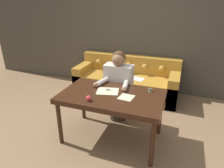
{
  "coord_description": "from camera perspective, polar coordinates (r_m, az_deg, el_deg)",
  "views": [
    {
      "loc": [
        0.95,
        -2.35,
        1.92
      ],
      "look_at": [
        0.07,
        0.09,
        0.83
      ],
      "focal_mm": 32.0,
      "sensor_mm": 36.0,
      "label": 1
    }
  ],
  "objects": [
    {
      "name": "ground_plane",
      "position": [
        3.18,
        -1.72,
        -14.24
      ],
      "size": [
        16.0,
        16.0,
        0.0
      ],
      "primitive_type": "plane",
      "color": "#846647"
    },
    {
      "name": "pattern_paper_main",
      "position": [
        2.83,
        -1.26,
        -2.05
      ],
      "size": [
        0.35,
        0.31,
        0.0
      ],
      "color": "beige",
      "rests_on": "dining_table"
    },
    {
      "name": "wall_back",
      "position": [
        4.44,
        7.62,
        14.66
      ],
      "size": [
        8.0,
        0.06,
        2.6
      ],
      "color": "#474238",
      "rests_on": "ground_plane"
    },
    {
      "name": "pin_cushion",
      "position": [
        2.58,
        -6.68,
        -4.14
      ],
      "size": [
        0.07,
        0.07,
        0.07
      ],
      "color": "#4C3828",
      "rests_on": "dining_table"
    },
    {
      "name": "pattern_paper_offcut",
      "position": [
        2.67,
        4.12,
        -3.79
      ],
      "size": [
        0.21,
        0.22,
        0.0
      ],
      "color": "beige",
      "rests_on": "dining_table"
    },
    {
      "name": "person",
      "position": [
        3.27,
        1.8,
        -0.58
      ],
      "size": [
        0.52,
        0.58,
        1.2
      ],
      "color": "#33281E",
      "rests_on": "ground_plane"
    },
    {
      "name": "thread_spool",
      "position": [
        2.87,
        10.86,
        -1.72
      ],
      "size": [
        0.04,
        0.04,
        0.05
      ],
      "color": "#338C4C",
      "rests_on": "dining_table"
    },
    {
      "name": "dining_table",
      "position": [
        2.77,
        -0.09,
        -4.33
      ],
      "size": [
        1.41,
        0.83,
        0.73
      ],
      "color": "#381E11",
      "rests_on": "ground_plane"
    },
    {
      "name": "couch",
      "position": [
        4.34,
        4.24,
        0.84
      ],
      "size": [
        2.16,
        0.82,
        0.81
      ],
      "color": "#B7842D",
      "rests_on": "ground_plane"
    },
    {
      "name": "scissors",
      "position": [
        2.86,
        -0.65,
        -1.79
      ],
      "size": [
        0.2,
        0.09,
        0.01
      ],
      "color": "silver",
      "rests_on": "dining_table"
    }
  ]
}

